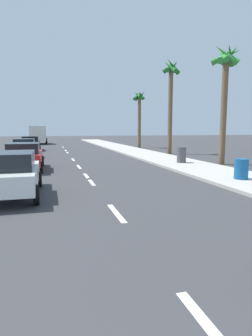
{
  "coord_description": "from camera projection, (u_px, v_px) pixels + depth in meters",
  "views": [
    {
      "loc": [
        -1.77,
        1.4,
        2.35
      ],
      "look_at": [
        0.61,
        10.08,
        1.1
      ],
      "focal_mm": 30.13,
      "sensor_mm": 36.0,
      "label": 1
    }
  ],
  "objects": [
    {
      "name": "parked_car_black",
      "position": [
        31.0,
        143.0,
        30.83
      ],
      "size": [
        2.06,
        4.39,
        1.57
      ],
      "rotation": [
        0.0,
        0.0,
        0.01
      ],
      "color": "black",
      "rests_on": "ground"
    },
    {
      "name": "sidewalk_strip",
      "position": [
        160.0,
        158.0,
        22.21
      ],
      "size": [
        3.6,
        80.0,
        0.14
      ],
      "primitive_type": "cube",
      "color": "#B2ADA3",
      "rests_on": "ground"
    },
    {
      "name": "palm_tree_distant",
      "position": [
        139.0,
        105.0,
        34.77
      ],
      "size": [
        1.83,
        1.9,
        7.18
      ],
      "color": "brown",
      "rests_on": "ground"
    },
    {
      "name": "lane_stripe_6",
      "position": [
        73.0,
        160.0,
        21.78
      ],
      "size": [
        0.16,
        1.8,
        0.01
      ],
      "primitive_type": "cube",
      "color": "white",
      "rests_on": "ground"
    },
    {
      "name": "palm_tree_far",
      "position": [
        171.0,
        88.0,
        25.93
      ],
      "size": [
        1.67,
        1.64,
        8.73
      ],
      "color": "brown",
      "rests_on": "ground"
    },
    {
      "name": "lane_stripe_2",
      "position": [
        116.0,
        213.0,
        7.94
      ],
      "size": [
        0.16,
        1.8,
        0.01
      ],
      "primitive_type": "cube",
      "color": "white",
      "rests_on": "ground"
    },
    {
      "name": "lane_stripe_4",
      "position": [
        87.0,
        176.0,
        14.05
      ],
      "size": [
        0.16,
        1.8,
        0.01
      ],
      "primitive_type": "cube",
      "color": "white",
      "rests_on": "ground"
    },
    {
      "name": "lane_stripe_8",
      "position": [
        66.0,
        150.0,
        31.02
      ],
      "size": [
        0.16,
        1.8,
        0.01
      ],
      "primitive_type": "cube",
      "color": "white",
      "rests_on": "ground"
    },
    {
      "name": "lane_stripe_3",
      "position": [
        91.0,
        182.0,
        12.63
      ],
      "size": [
        0.16,
        1.8,
        0.01
      ],
      "primitive_type": "cube",
      "color": "white",
      "rests_on": "ground"
    },
    {
      "name": "ground_plane",
      "position": [
        77.0,
        165.0,
        18.56
      ],
      "size": [
        160.0,
        160.0,
        0.0
      ],
      "primitive_type": "plane",
      "color": "#38383A"
    },
    {
      "name": "delivery_truck",
      "position": [
        38.0,
        134.0,
        44.29
      ],
      "size": [
        2.68,
        6.24,
        2.8
      ],
      "rotation": [
        0.0,
        0.0,
        0.0
      ],
      "color": "beige",
      "rests_on": "ground"
    },
    {
      "name": "parked_car_white",
      "position": [
        11.0,
        173.0,
        9.77
      ],
      "size": [
        1.96,
        4.21,
        1.57
      ],
      "rotation": [
        0.0,
        0.0,
        -0.0
      ],
      "color": "white",
      "rests_on": "ground"
    },
    {
      "name": "parked_car_red",
      "position": [
        24.0,
        156.0,
        16.15
      ],
      "size": [
        2.07,
        4.48,
        1.57
      ],
      "rotation": [
        0.0,
        0.0,
        -0.0
      ],
      "color": "red",
      "rests_on": "ground"
    },
    {
      "name": "parked_car_teal",
      "position": [
        25.0,
        148.0,
        22.96
      ],
      "size": [
        1.92,
        4.11,
        1.57
      ],
      "rotation": [
        0.0,
        0.0,
        -0.01
      ],
      "color": "#14727A",
      "rests_on": "ground"
    },
    {
      "name": "lane_stripe_5",
      "position": [
        79.0,
        167.0,
        17.61
      ],
      "size": [
        0.16,
        1.8,
        0.01
      ],
      "primitive_type": "cube",
      "color": "white",
      "rests_on": "ground"
    },
    {
      "name": "lane_stripe_7",
      "position": [
        67.0,
        153.0,
        28.2
      ],
      "size": [
        0.16,
        1.8,
        0.01
      ],
      "primitive_type": "cube",
      "color": "white",
      "rests_on": "ground"
    },
    {
      "name": "trash_bin_near",
      "position": [
        241.0,
        169.0,
        12.5
      ],
      "size": [
        0.6,
        0.6,
        0.9
      ],
      "primitive_type": "cylinder",
      "color": "#14518C",
      "rests_on": "sidewalk_strip"
    },
    {
      "name": "trash_bin_far",
      "position": [
        181.0,
        155.0,
        18.62
      ],
      "size": [
        0.6,
        0.6,
        1.03
      ],
      "primitive_type": "cylinder",
      "color": "#47474C",
      "rests_on": "sidewalk_strip"
    },
    {
      "name": "lane_stripe_1",
      "position": [
        216.0,
        336.0,
        3.21
      ],
      "size": [
        0.16,
        1.8,
        0.01
      ],
      "primitive_type": "cube",
      "color": "white",
      "rests_on": "ground"
    },
    {
      "name": "lane_stripe_9",
      "position": [
        63.0,
        147.0,
        36.93
      ],
      "size": [
        0.16,
        1.8,
        0.01
      ],
      "primitive_type": "cube",
      "color": "white",
      "rests_on": "ground"
    },
    {
      "name": "palm_tree_mid",
      "position": [
        225.0,
        76.0,
        18.06
      ],
      "size": [
        1.93,
        1.81,
        7.78
      ],
      "color": "brown",
      "rests_on": "ground"
    }
  ]
}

